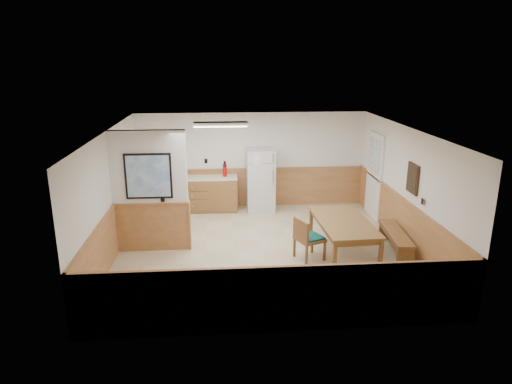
{
  "coord_description": "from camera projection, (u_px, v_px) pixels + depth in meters",
  "views": [
    {
      "loc": [
        -0.82,
        -8.76,
        3.84
      ],
      "look_at": [
        -0.09,
        0.4,
        1.14
      ],
      "focal_mm": 32.0,
      "sensor_mm": 36.0,
      "label": 1
    }
  ],
  "objects": [
    {
      "name": "right_wall",
      "position": [
        407.0,
        189.0,
        9.4
      ],
      "size": [
        0.02,
        6.0,
        2.5
      ],
      "primitive_type": "cube",
      "color": "white",
      "rests_on": "ground"
    },
    {
      "name": "soap_bottle",
      "position": [
        169.0,
        174.0,
        11.67
      ],
      "size": [
        0.06,
        0.06,
        0.19
      ],
      "primitive_type": "cylinder",
      "rotation": [
        0.0,
        0.0,
        -0.03
      ],
      "color": "#1A9442",
      "rests_on": "kitchen_counter"
    },
    {
      "name": "dining_table",
      "position": [
        343.0,
        225.0,
        9.04
      ],
      "size": [
        1.05,
        1.99,
        0.75
      ],
      "rotation": [
        0.0,
        0.0,
        0.04
      ],
      "color": "olive",
      "rests_on": "ground"
    },
    {
      "name": "kitchen_counter",
      "position": [
        206.0,
        193.0,
        11.86
      ],
      "size": [
        2.2,
        0.61,
        1.0
      ],
      "color": "brown",
      "rests_on": "ground"
    },
    {
      "name": "wainscot_back",
      "position": [
        252.0,
        188.0,
        12.23
      ],
      "size": [
        6.0,
        0.04,
        1.0
      ],
      "primitive_type": "cube",
      "color": "#C3804E",
      "rests_on": "ground"
    },
    {
      "name": "kitchen_window",
      "position": [
        171.0,
        150.0,
        11.77
      ],
      "size": [
        0.8,
        0.04,
        1.0
      ],
      "color": "white",
      "rests_on": "back_wall"
    },
    {
      "name": "fluorescent_fixture",
      "position": [
        221.0,
        124.0,
        10.01
      ],
      "size": [
        1.2,
        0.3,
        0.09
      ],
      "color": "white",
      "rests_on": "ceiling"
    },
    {
      "name": "dining_chair",
      "position": [
        306.0,
        236.0,
        8.91
      ],
      "size": [
        0.81,
        0.69,
        0.85
      ],
      "rotation": [
        0.0,
        0.0,
        0.41
      ],
      "color": "olive",
      "rests_on": "ground"
    },
    {
      "name": "left_wall",
      "position": [
        110.0,
        196.0,
        8.94
      ],
      "size": [
        0.02,
        6.0,
        2.5
      ],
      "primitive_type": "cube",
      "color": "white",
      "rests_on": "ground"
    },
    {
      "name": "back_wall",
      "position": [
        252.0,
        160.0,
        12.04
      ],
      "size": [
        6.0,
        0.02,
        2.5
      ],
      "primitive_type": "cube",
      "color": "white",
      "rests_on": "ground"
    },
    {
      "name": "fire_extinguisher",
      "position": [
        225.0,
        170.0,
        11.73
      ],
      "size": [
        0.12,
        0.12,
        0.41
      ],
      "rotation": [
        0.0,
        0.0,
        -0.16
      ],
      "color": "#BB0B0A",
      "rests_on": "kitchen_counter"
    },
    {
      "name": "exterior_door",
      "position": [
        374.0,
        175.0,
        11.27
      ],
      "size": [
        0.07,
        1.02,
        2.15
      ],
      "color": "white",
      "rests_on": "ground"
    },
    {
      "name": "wainscot_right",
      "position": [
        402.0,
        223.0,
        9.61
      ],
      "size": [
        0.04,
        6.0,
        1.0
      ],
      "primitive_type": "cube",
      "color": "#C3804E",
      "rests_on": "ground"
    },
    {
      "name": "ceiling",
      "position": [
        262.0,
        130.0,
        8.82
      ],
      "size": [
        6.0,
        6.0,
        0.02
      ],
      "primitive_type": "cube",
      "color": "silver",
      "rests_on": "back_wall"
    },
    {
      "name": "wall_painting",
      "position": [
        412.0,
        178.0,
        9.03
      ],
      "size": [
        0.04,
        0.5,
        0.6
      ],
      "color": "#372016",
      "rests_on": "right_wall"
    },
    {
      "name": "ground",
      "position": [
        262.0,
        249.0,
        9.52
      ],
      "size": [
        6.0,
        6.0,
        0.0
      ],
      "primitive_type": "plane",
      "color": "#C8B88F",
      "rests_on": "ground"
    },
    {
      "name": "partition_wall",
      "position": [
        150.0,
        193.0,
        9.19
      ],
      "size": [
        1.5,
        0.2,
        2.5
      ],
      "color": "white",
      "rests_on": "ground"
    },
    {
      "name": "wainscot_left",
      "position": [
        114.0,
        231.0,
        9.15
      ],
      "size": [
        0.04,
        6.0,
        1.0
      ],
      "primitive_type": "cube",
      "color": "#C3804E",
      "rests_on": "ground"
    },
    {
      "name": "dining_bench",
      "position": [
        396.0,
        237.0,
        9.29
      ],
      "size": [
        0.5,
        1.58,
        0.45
      ],
      "rotation": [
        0.0,
        0.0,
        -0.11
      ],
      "color": "olive",
      "rests_on": "ground"
    },
    {
      "name": "refrigerator",
      "position": [
        260.0,
        180.0,
        11.83
      ],
      "size": [
        0.72,
        0.72,
        1.61
      ],
      "rotation": [
        0.0,
        0.0,
        0.01
      ],
      "color": "silver",
      "rests_on": "ground"
    }
  ]
}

